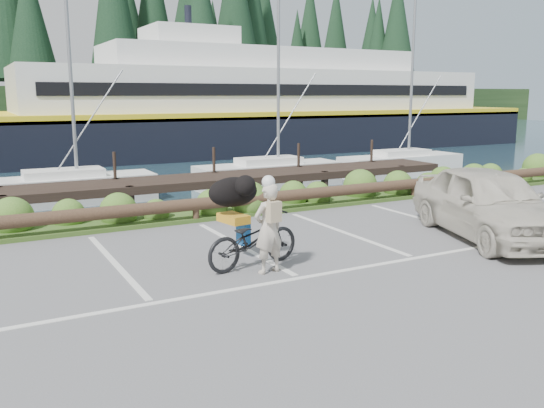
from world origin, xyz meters
The scene contains 8 objects.
ground centered at (0.00, 0.00, 0.00)m, with size 72.00×72.00×0.00m, color #5A5A5D.
harbor_backdrop centered at (0.40, 78.42, 0.00)m, with size 170.00×160.00×30.00m.
vegetation_strip centered at (0.00, 5.30, 0.05)m, with size 34.00×1.60×0.10m, color #3D5B21.
log_rail centered at (0.00, 4.60, 0.00)m, with size 32.00×0.30×0.60m, color #443021, non-canonical shape.
bicycle centered at (-0.40, 0.60, 0.51)m, with size 0.68×1.95×1.02m, color black.
cyclist centered at (-0.32, 0.15, 0.80)m, with size 0.59×0.38×1.61m, color #C0B4A2.
dog centered at (-0.51, 1.21, 1.31)m, with size 0.98×0.48×0.57m, color black.
parked_car centered at (5.09, 0.12, 0.78)m, with size 1.85×4.60×1.57m, color beige.
Camera 1 is at (-4.89, -8.52, 3.11)m, focal length 38.00 mm.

